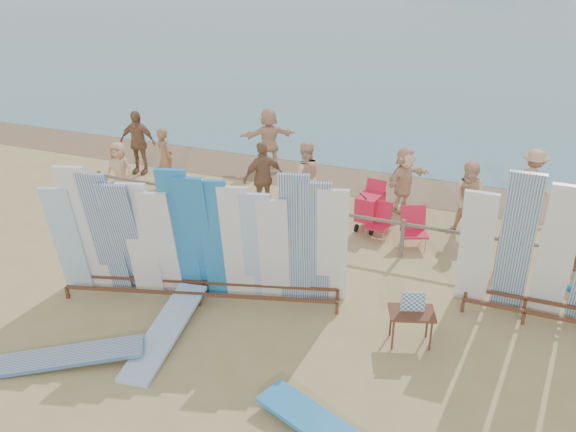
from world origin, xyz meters
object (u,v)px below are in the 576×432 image
at_px(beachgoer_8, 470,200).
at_px(beachgoer_5, 404,179).
at_px(stroller, 370,211).
at_px(side_surfboard_rack, 536,254).
at_px(beachgoer_0, 120,170).
at_px(vendor_table, 411,326).
at_px(beachgoer_2, 305,178).
at_px(beachgoer_4, 263,178).
at_px(beachgoer_9, 533,182).
at_px(beachgoer_extra_1, 138,142).
at_px(beachgoer_1, 165,158).
at_px(beach_chair_right, 414,235).
at_px(flat_board_e, 61,363).
at_px(beachgoer_11, 269,138).
at_px(main_surfboard_rack, 199,242).
at_px(flat_board_a, 166,336).
at_px(beach_chair_left, 377,228).

relative_size(beachgoer_8, beachgoer_5, 1.09).
relative_size(stroller, beachgoer_5, 0.68).
bearing_deg(side_surfboard_rack, beachgoer_0, 168.59).
distance_m(vendor_table, beachgoer_2, 5.87).
distance_m(beachgoer_4, beachgoer_9, 6.77).
bearing_deg(stroller, vendor_table, -59.41).
bearing_deg(beachgoer_extra_1, beachgoer_1, -34.47).
bearing_deg(beachgoer_extra_1, stroller, -16.70).
distance_m(stroller, beachgoer_8, 2.32).
bearing_deg(beachgoer_8, beach_chair_right, -128.19).
xyz_separation_m(beach_chair_right, beachgoer_1, (-7.16, 1.02, 0.60)).
distance_m(beachgoer_9, beachgoer_5, 3.20).
height_order(beachgoer_2, beachgoer_4, beachgoer_2).
relative_size(flat_board_e, beachgoer_extra_1, 1.42).
distance_m(beachgoer_4, beachgoer_11, 3.38).
relative_size(beachgoer_2, beachgoer_1, 1.08).
distance_m(main_surfboard_rack, beachgoer_9, 8.86).
bearing_deg(beachgoer_2, flat_board_a, 59.14).
bearing_deg(beachgoer_8, flat_board_a, -117.70).
height_order(main_surfboard_rack, beach_chair_left, main_surfboard_rack).
height_order(main_surfboard_rack, side_surfboard_rack, side_surfboard_rack).
bearing_deg(beachgoer_9, beach_chair_left, 83.36).
relative_size(flat_board_a, beachgoer_11, 1.48).
bearing_deg(beach_chair_left, flat_board_e, -114.97).
bearing_deg(beachgoer_extra_1, beach_chair_right, -18.90).
height_order(flat_board_e, beachgoer_8, beachgoer_8).
distance_m(main_surfboard_rack, vendor_table, 4.13).
xyz_separation_m(vendor_table, flat_board_e, (-5.25, -2.71, -0.34)).
relative_size(beachgoer_extra_1, beachgoer_1, 1.10).
bearing_deg(beachgoer_8, beachgoer_0, -165.36).
xyz_separation_m(flat_board_a, beachgoer_9, (5.72, 8.05, 0.84)).
distance_m(vendor_table, beachgoer_1, 9.15).
bearing_deg(beachgoer_0, beachgoer_2, 5.33).
bearing_deg(beach_chair_left, beachgoer_8, 29.38).
relative_size(main_surfboard_rack, beachgoer_0, 3.62).
distance_m(beach_chair_left, beachgoer_5, 1.90).
relative_size(side_surfboard_rack, beachgoer_9, 1.75).
height_order(main_surfboard_rack, beachgoer_2, main_surfboard_rack).
relative_size(flat_board_e, beachgoer_8, 1.47).
distance_m(vendor_table, beachgoer_extra_1, 10.69).
bearing_deg(beachgoer_extra_1, beachgoer_2, -16.14).
height_order(flat_board_a, beachgoer_5, beachgoer_5).
bearing_deg(beachgoer_1, stroller, -153.41).
distance_m(beachgoer_4, beachgoer_8, 5.02).
bearing_deg(flat_board_a, beachgoer_11, 93.43).
relative_size(beachgoer_2, beachgoer_4, 1.01).
bearing_deg(beach_chair_right, beachgoer_9, 28.59).
distance_m(beach_chair_left, beachgoer_2, 2.34).
relative_size(main_surfboard_rack, beachgoer_8, 3.04).
distance_m(beachgoer_0, beachgoer_5, 7.52).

